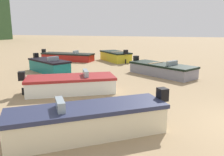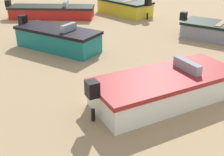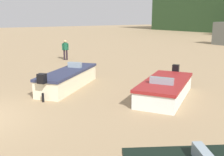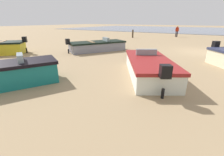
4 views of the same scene
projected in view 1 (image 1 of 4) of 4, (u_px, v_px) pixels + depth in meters
name	position (u px, v px, depth m)	size (l,w,h in m)	color
boat_cream_1	(89.00, 121.00, 6.52)	(3.81, 4.33, 1.20)	beige
boat_grey_3	(162.00, 69.00, 15.02)	(3.69, 4.67, 1.08)	gray
boat_teal_4	(49.00, 66.00, 16.09)	(2.96, 3.93, 1.20)	#166F70
boat_red_5	(68.00, 57.00, 21.77)	(1.52, 5.31, 1.04)	red
boat_yellow_6	(115.00, 56.00, 21.54)	(3.69, 3.73, 1.22)	gold
boat_white_7	(71.00, 84.00, 11.01)	(3.62, 4.45, 1.10)	white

